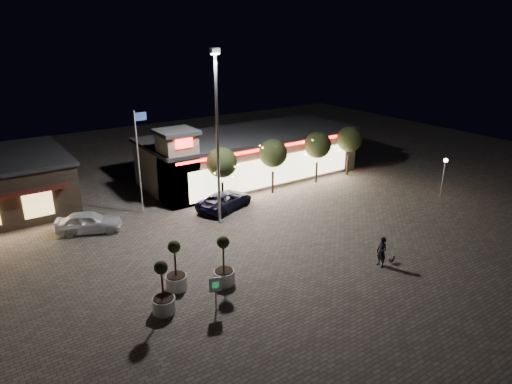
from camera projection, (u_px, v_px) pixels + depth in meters
ground at (259, 277)px, 26.45m from camera, size 90.00×90.00×0.00m
retail_building at (247, 155)px, 42.98m from camera, size 20.40×8.40×6.10m
floodlight_pole at (217, 129)px, 31.29m from camera, size 0.60×0.40×12.38m
flagpole at (139, 154)px, 33.90m from camera, size 0.95×0.10×8.00m
lamp_post_east at (444, 170)px, 37.70m from camera, size 0.36×0.36×3.48m
string_tree_a at (222, 163)px, 35.87m from camera, size 2.42×2.42×4.79m
string_tree_b at (273, 153)px, 38.51m from camera, size 2.42×2.42×4.79m
string_tree_c at (318, 145)px, 41.14m from camera, size 2.42×2.42×4.79m
string_tree_d at (349, 139)px, 43.25m from camera, size 2.42×2.42×4.79m
pickup_truck at (225, 200)px, 36.11m from camera, size 5.57×3.98×1.41m
white_sedan at (89, 222)px, 31.97m from camera, size 4.81×3.41×1.52m
pedestrian at (382, 252)px, 27.37m from camera, size 0.49×0.72×1.90m
dog at (392, 259)px, 27.93m from camera, size 0.55×0.27×0.30m
planter_left at (176, 274)px, 25.02m from camera, size 1.19×1.19×2.93m
planter_mid at (163, 297)px, 22.96m from camera, size 1.18×1.18×2.91m
planter_right at (224, 269)px, 25.52m from camera, size 1.19×1.19×2.94m
valet_sign at (215, 287)px, 22.98m from camera, size 0.61×0.24×1.88m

